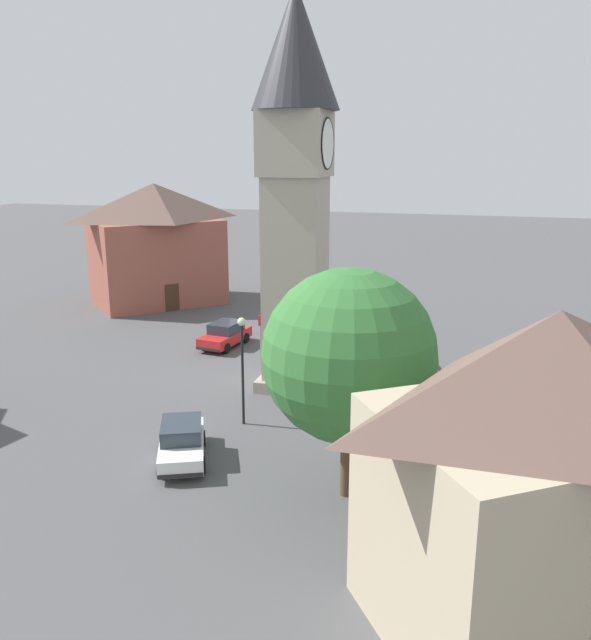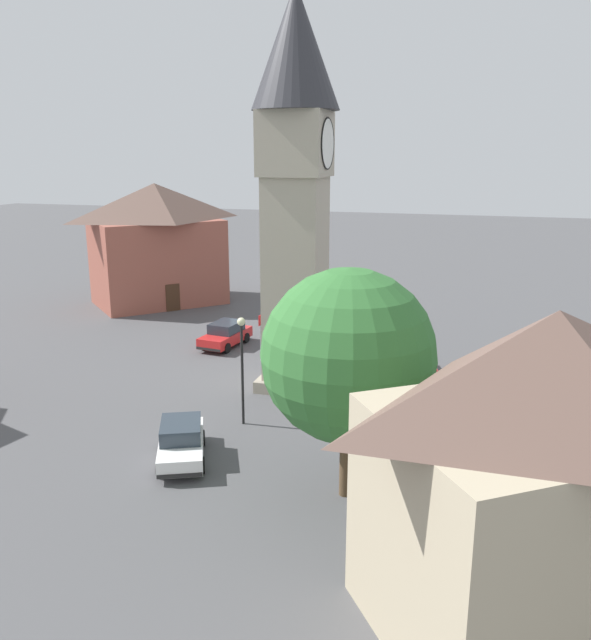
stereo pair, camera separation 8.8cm
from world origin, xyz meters
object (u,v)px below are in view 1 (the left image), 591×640
(car_silver_kerb, at_px, (225,334))
(pedestrian, at_px, (334,395))
(clock_tower, at_px, (295,162))
(car_white_side, at_px, (433,404))
(car_blue_kerb, at_px, (416,363))
(building_shop_left, at_px, (156,243))
(car_red_corner, at_px, (182,442))
(lamp_post, at_px, (242,354))
(tree, at_px, (349,356))
(road_sign, at_px, (260,330))
(building_terrace_right, at_px, (544,473))

(car_silver_kerb, height_order, pedestrian, pedestrian)
(clock_tower, bearing_deg, car_white_side, -108.35)
(car_blue_kerb, height_order, building_shop_left, building_shop_left)
(car_blue_kerb, xyz_separation_m, car_red_corner, (-12.53, 7.78, 0.00))
(lamp_post, bearing_deg, pedestrian, -60.12)
(tree, bearing_deg, road_sign, 30.79)
(clock_tower, distance_m, road_sign, 10.53)
(pedestrian, height_order, road_sign, road_sign)
(car_silver_kerb, xyz_separation_m, pedestrian, (-8.81, -9.10, 0.25))
(car_blue_kerb, height_order, tree, tree)
(pedestrian, height_order, lamp_post, lamp_post)
(clock_tower, height_order, tree, clock_tower)
(building_shop_left, relative_size, lamp_post, 2.40)
(building_terrace_right, relative_size, lamp_post, 2.06)
(tree, xyz_separation_m, building_shop_left, (25.32, 20.95, -0.34))
(clock_tower, relative_size, car_blue_kerb, 4.40)
(car_blue_kerb, bearing_deg, pedestrian, 155.04)
(car_white_side, relative_size, building_shop_left, 0.36)
(car_red_corner, bearing_deg, car_blue_kerb, -31.82)
(lamp_post, bearing_deg, clock_tower, -8.87)
(car_white_side, distance_m, tree, 9.20)
(car_white_side, xyz_separation_m, road_sign, (5.73, 10.38, 1.14))
(car_white_side, xyz_separation_m, building_terrace_right, (-12.68, -3.57, 3.51))
(lamp_post, bearing_deg, car_white_side, -70.02)
(car_red_corner, height_order, road_sign, road_sign)
(lamp_post, relative_size, road_sign, 1.76)
(pedestrian, bearing_deg, clock_tower, 41.09)
(building_terrace_right, distance_m, lamp_post, 15.24)
(car_white_side, distance_m, pedestrian, 4.53)
(building_terrace_right, bearing_deg, road_sign, 37.14)
(car_blue_kerb, bearing_deg, car_white_side, -165.79)
(pedestrian, xyz_separation_m, tree, (-6.86, -2.06, 4.19))
(car_silver_kerb, relative_size, car_white_side, 1.02)
(tree, distance_m, lamp_post, 7.68)
(car_red_corner, relative_size, building_shop_left, 0.38)
(car_white_side, xyz_separation_m, lamp_post, (-2.95, 8.12, 2.55))
(car_white_side, bearing_deg, pedestrian, 100.70)
(pedestrian, bearing_deg, tree, -163.29)
(pedestrian, bearing_deg, car_blue_kerb, -24.96)
(tree, bearing_deg, car_red_corner, 83.29)
(clock_tower, xyz_separation_m, pedestrian, (-3.25, -2.84, -10.40))
(car_silver_kerb, height_order, building_terrace_right, building_terrace_right)
(building_shop_left, bearing_deg, lamp_post, -143.51)
(road_sign, bearing_deg, clock_tower, -136.88)
(car_red_corner, distance_m, pedestrian, 7.71)
(car_red_corner, relative_size, building_terrace_right, 0.44)
(car_silver_kerb, xyz_separation_m, lamp_post, (-10.92, -5.43, 2.55))
(clock_tower, relative_size, tree, 2.39)
(car_blue_kerb, distance_m, building_terrace_right, 19.31)
(road_sign, bearing_deg, pedestrian, -137.87)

